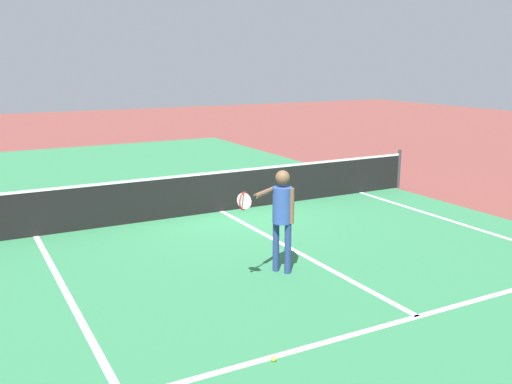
% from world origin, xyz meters
% --- Properties ---
extents(ground_plane, '(60.00, 60.00, 0.00)m').
position_xyz_m(ground_plane, '(0.00, 0.00, 0.00)').
color(ground_plane, brown).
extents(court_surface_inbounds, '(10.62, 24.40, 0.00)m').
position_xyz_m(court_surface_inbounds, '(0.00, 0.00, 0.00)').
color(court_surface_inbounds, '#2D7247').
rests_on(court_surface_inbounds, ground_plane).
extents(line_sideline_left, '(0.10, 11.89, 0.01)m').
position_xyz_m(line_sideline_left, '(-4.11, -5.95, 0.00)').
color(line_sideline_left, white).
rests_on(line_sideline_left, ground_plane).
extents(line_service_near, '(8.22, 0.10, 0.01)m').
position_xyz_m(line_service_near, '(0.00, -6.40, 0.00)').
color(line_service_near, white).
rests_on(line_service_near, ground_plane).
extents(line_center_service, '(0.10, 6.40, 0.01)m').
position_xyz_m(line_center_service, '(0.00, -3.20, 0.00)').
color(line_center_service, white).
rests_on(line_center_service, ground_plane).
extents(net, '(10.93, 0.09, 1.07)m').
position_xyz_m(net, '(0.00, 0.00, 0.49)').
color(net, '#33383D').
rests_on(net, ground_plane).
extents(player_near, '(1.16, 0.64, 1.73)m').
position_xyz_m(player_near, '(-0.80, -4.05, 1.08)').
color(player_near, navy).
rests_on(player_near, ground_plane).
extents(tennis_ball_mid_court, '(0.07, 0.07, 0.07)m').
position_xyz_m(tennis_ball_mid_court, '(-2.35, -6.49, 0.03)').
color(tennis_ball_mid_court, '#CCE033').
rests_on(tennis_ball_mid_court, ground_plane).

